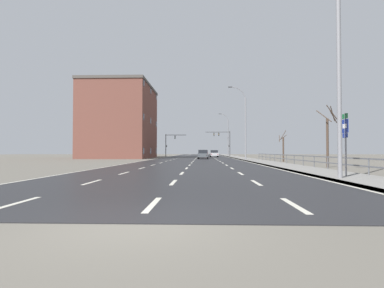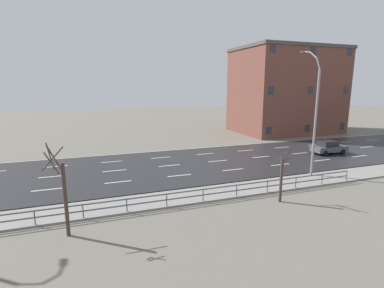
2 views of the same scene
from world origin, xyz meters
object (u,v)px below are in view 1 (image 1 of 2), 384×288
(street_lamp_foreground, at_px, (335,60))
(street_lamp_distant, at_px, (227,135))
(highway_sign, at_px, (345,136))
(street_lamp_midground, at_px, (244,124))
(traffic_signal_left, at_px, (170,142))
(car_far_left, at_px, (214,154))
(car_mid_centre, at_px, (203,154))
(brick_building, at_px, (121,122))
(traffic_signal_right, at_px, (224,139))
(car_distant, at_px, (204,154))

(street_lamp_foreground, distance_m, street_lamp_distant, 62.52)
(highway_sign, bearing_deg, street_lamp_foreground, -129.47)
(street_lamp_midground, distance_m, traffic_signal_left, 33.42)
(street_lamp_distant, xyz_separation_m, highway_sign, (0.93, -61.36, -3.21))
(street_lamp_foreground, distance_m, car_far_left, 54.87)
(car_far_left, bearing_deg, car_mid_centre, -100.88)
(traffic_signal_left, distance_m, brick_building, 18.41)
(street_lamp_foreground, relative_size, traffic_signal_left, 2.06)
(car_far_left, height_order, brick_building, brick_building)
(car_mid_centre, bearing_deg, traffic_signal_right, 78.21)
(car_far_left, bearing_deg, street_lamp_foreground, -87.71)
(car_mid_centre, bearing_deg, street_lamp_foreground, -79.69)
(street_lamp_midground, bearing_deg, car_mid_centre, 126.97)
(car_mid_centre, xyz_separation_m, car_distant, (0.27, 14.37, 0.00))
(highway_sign, distance_m, traffic_signal_right, 59.92)
(traffic_signal_right, bearing_deg, highway_sign, -88.09)
(highway_sign, bearing_deg, car_far_left, 94.91)
(traffic_signal_left, bearing_deg, car_mid_centre, -69.50)
(traffic_signal_right, xyz_separation_m, traffic_signal_left, (-13.31, 0.39, -0.65))
(car_distant, bearing_deg, brick_building, -151.10)
(street_lamp_distant, bearing_deg, street_lamp_midground, -90.04)
(street_lamp_midground, relative_size, brick_building, 0.65)
(highway_sign, relative_size, car_far_left, 0.79)
(traffic_signal_right, height_order, car_far_left, traffic_signal_right)
(street_lamp_foreground, height_order, street_lamp_midground, street_lamp_foreground)
(traffic_signal_right, distance_m, car_mid_centre, 22.48)
(car_far_left, bearing_deg, car_distant, -162.40)
(highway_sign, distance_m, car_mid_centre, 38.91)
(street_lamp_midground, xyz_separation_m, car_distant, (-5.85, 22.51, -4.57))
(street_lamp_foreground, bearing_deg, street_lamp_distant, 89.98)
(car_distant, bearing_deg, car_far_left, 20.34)
(car_far_left, distance_m, brick_building, 21.84)
(traffic_signal_left, xyz_separation_m, car_distant, (8.50, -7.63, -2.92))
(car_far_left, relative_size, car_distant, 1.00)
(traffic_signal_right, distance_m, brick_building, 26.67)
(street_lamp_midground, relative_size, traffic_signal_left, 1.97)
(street_lamp_distant, bearing_deg, traffic_signal_left, -175.53)
(car_mid_centre, relative_size, car_far_left, 1.00)
(street_lamp_foreground, xyz_separation_m, car_distant, (-5.86, 53.77, -4.82))
(traffic_signal_right, bearing_deg, traffic_signal_left, 178.30)
(street_lamp_foreground, bearing_deg, highway_sign, 50.53)
(street_lamp_midground, height_order, highway_sign, street_lamp_midground)
(traffic_signal_right, height_order, car_distant, traffic_signal_right)
(traffic_signal_right, relative_size, car_distant, 1.52)
(street_lamp_midground, relative_size, car_far_left, 2.66)
(street_lamp_distant, height_order, car_distant, street_lamp_distant)
(traffic_signal_right, height_order, car_mid_centre, traffic_signal_right)
(highway_sign, relative_size, car_mid_centre, 0.79)
(traffic_signal_left, height_order, car_mid_centre, traffic_signal_left)
(highway_sign, bearing_deg, brick_building, 117.87)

